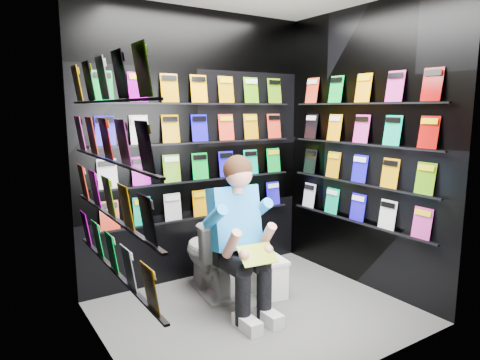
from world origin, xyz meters
TOP-DOWN VIEW (x-y plane):
  - floor at (0.00, 0.00)m, footprint 2.40×2.40m
  - wall_back at (0.00, 1.00)m, footprint 2.40×0.04m
  - wall_front at (0.00, -1.00)m, footprint 2.40×0.04m
  - wall_left at (-1.20, 0.00)m, footprint 0.04×2.00m
  - wall_right at (1.20, 0.00)m, footprint 0.04×2.00m
  - comics_back at (0.00, 0.97)m, footprint 2.10×0.06m
  - comics_left at (-1.17, 0.00)m, footprint 0.06×1.70m
  - comics_right at (1.17, 0.00)m, footprint 0.06×1.70m
  - toilet at (-0.12, 0.56)m, footprint 0.52×0.80m
  - longbox at (0.30, 0.28)m, footprint 0.30×0.45m
  - longbox_lid at (0.30, 0.28)m, footprint 0.32×0.48m
  - reader at (-0.12, 0.18)m, footprint 0.63×0.84m
  - held_comic at (-0.12, -0.17)m, footprint 0.31×0.20m

SIDE VIEW (x-z plane):
  - floor at x=0.00m, z-range 0.00..0.00m
  - longbox at x=0.30m, z-range 0.00..0.32m
  - longbox_lid at x=0.30m, z-range 0.32..0.35m
  - toilet at x=-0.12m, z-range 0.00..0.73m
  - held_comic at x=-0.12m, z-range 0.52..0.64m
  - reader at x=-0.12m, z-range 0.06..1.49m
  - wall_back at x=0.00m, z-range 0.00..2.60m
  - wall_front at x=0.00m, z-range 0.00..2.60m
  - wall_left at x=-1.20m, z-range 0.00..2.60m
  - wall_right at x=1.20m, z-range 0.00..2.60m
  - comics_back at x=0.00m, z-range 0.62..1.99m
  - comics_left at x=-1.17m, z-range 0.62..1.99m
  - comics_right at x=1.17m, z-range 0.62..1.99m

